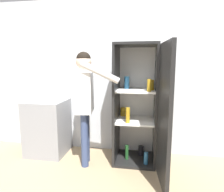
% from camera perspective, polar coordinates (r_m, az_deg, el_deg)
% --- Properties ---
extents(ground_plane, '(12.00, 12.00, 0.00)m').
position_cam_1_polar(ground_plane, '(2.81, 0.45, -23.05)').
color(ground_plane, tan).
extents(wall_back, '(7.00, 0.06, 2.55)m').
position_cam_1_polar(wall_back, '(3.35, 3.19, 5.36)').
color(wall_back, silver).
rests_on(wall_back, ground_plane).
extents(refrigerator, '(0.74, 1.23, 1.79)m').
position_cam_1_polar(refrigerator, '(2.94, 8.36, -2.92)').
color(refrigerator, black).
rests_on(refrigerator, ground_plane).
extents(person, '(0.69, 0.54, 1.67)m').
position_cam_1_polar(person, '(2.90, -7.73, 0.58)').
color(person, '#384770').
rests_on(person, ground_plane).
extents(counter, '(0.62, 0.59, 0.90)m').
position_cam_1_polar(counter, '(3.54, -17.88, -8.44)').
color(counter, gray).
rests_on(counter, ground_plane).
extents(bowl, '(0.21, 0.21, 0.06)m').
position_cam_1_polar(bowl, '(3.50, -17.59, -0.51)').
color(bowl, white).
rests_on(bowl, counter).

